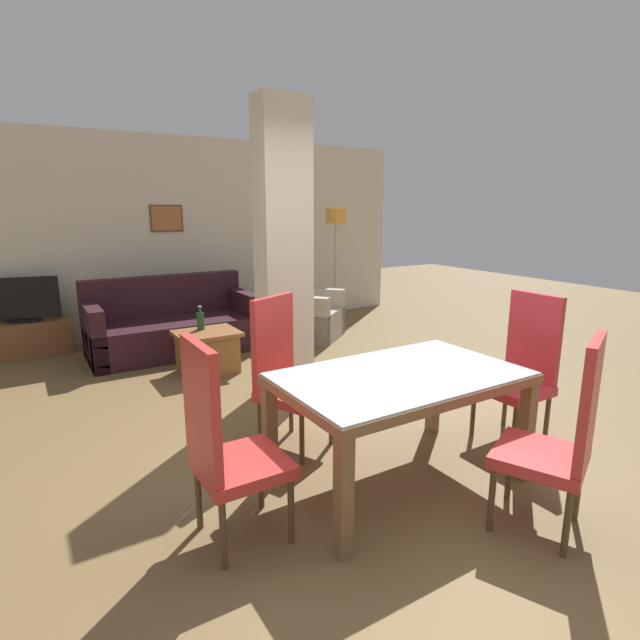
# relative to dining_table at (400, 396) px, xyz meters

# --- Properties ---
(ground_plane) EXTENTS (18.00, 18.00, 0.00)m
(ground_plane) POSITION_rel_dining_table_xyz_m (0.00, 0.00, -0.59)
(ground_plane) COLOR brown
(back_wall) EXTENTS (7.20, 0.09, 2.70)m
(back_wall) POSITION_rel_dining_table_xyz_m (-0.00, 4.77, 0.76)
(back_wall) COLOR beige
(back_wall) RESTS_ON ground_plane
(divider_pillar) EXTENTS (0.47, 0.29, 2.70)m
(divider_pillar) POSITION_rel_dining_table_xyz_m (0.10, 1.78, 0.76)
(divider_pillar) COLOR beige
(divider_pillar) RESTS_ON ground_plane
(dining_table) EXTENTS (1.54, 0.95, 0.75)m
(dining_table) POSITION_rel_dining_table_xyz_m (0.00, 0.00, 0.00)
(dining_table) COLOR brown
(dining_table) RESTS_ON ground_plane
(dining_chair_far_left) EXTENTS (0.61, 0.61, 1.13)m
(dining_chair_far_left) POSITION_rel_dining_table_xyz_m (-0.39, 0.84, -0.01)
(dining_chair_far_left) COLOR red
(dining_chair_far_left) RESTS_ON ground_plane
(dining_chair_head_left) EXTENTS (0.46, 0.46, 1.13)m
(dining_chair_head_left) POSITION_rel_dining_table_xyz_m (-1.19, 0.00, -0.01)
(dining_chair_head_left) COLOR red
(dining_chair_head_left) RESTS_ON ground_plane
(dining_chair_near_right) EXTENTS (0.61, 0.61, 1.13)m
(dining_chair_near_right) POSITION_rel_dining_table_xyz_m (0.39, -0.86, -0.01)
(dining_chair_near_right) COLOR red
(dining_chair_near_right) RESTS_ON ground_plane
(dining_chair_head_right) EXTENTS (0.46, 0.46, 1.13)m
(dining_chair_head_right) POSITION_rel_dining_table_xyz_m (1.21, 0.00, -0.01)
(dining_chair_head_right) COLOR red
(dining_chair_head_right) RESTS_ON ground_plane
(sofa) EXTENTS (1.97, 0.92, 0.91)m
(sofa) POSITION_rel_dining_table_xyz_m (-0.43, 3.75, -0.29)
(sofa) COLOR black
(sofa) RESTS_ON ground_plane
(armchair) EXTENTS (1.17, 1.18, 0.83)m
(armchair) POSITION_rel_dining_table_xyz_m (1.28, 3.48, -0.30)
(armchair) COLOR #A69C8C
(armchair) RESTS_ON ground_plane
(coffee_table) EXTENTS (0.66, 0.54, 0.45)m
(coffee_table) POSITION_rel_dining_table_xyz_m (-0.32, 2.78, -0.36)
(coffee_table) COLOR brown
(coffee_table) RESTS_ON ground_plane
(bottle) EXTENTS (0.08, 0.08, 0.26)m
(bottle) POSITION_rel_dining_table_xyz_m (-0.34, 2.91, -0.04)
(bottle) COLOR #194C23
(bottle) RESTS_ON coffee_table
(tv_stand) EXTENTS (0.93, 0.40, 0.42)m
(tv_stand) POSITION_rel_dining_table_xyz_m (-1.97, 4.49, -0.38)
(tv_stand) COLOR brown
(tv_stand) RESTS_ON ground_plane
(tv_screen) EXTENTS (0.80, 0.26, 0.53)m
(tv_screen) POSITION_rel_dining_table_xyz_m (-1.97, 4.49, 0.09)
(tv_screen) COLOR black
(tv_screen) RESTS_ON tv_stand
(floor_lamp) EXTENTS (0.31, 0.31, 1.73)m
(floor_lamp) POSITION_rel_dining_table_xyz_m (2.25, 4.18, 0.86)
(floor_lamp) COLOR #B7B7BC
(floor_lamp) RESTS_ON ground_plane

